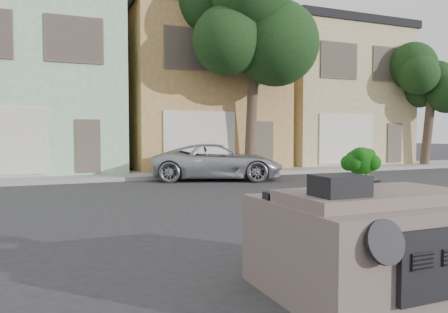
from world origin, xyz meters
TOP-DOWN VIEW (x-y plane):
  - ground_plane at (0.00, 0.00)m, footprint 120.00×120.00m
  - sidewalk at (0.00, 10.50)m, footprint 40.00×3.00m
  - townhouse_mint at (-3.50, 14.50)m, footprint 7.20×8.20m
  - townhouse_tan at (4.00, 14.50)m, footprint 7.20×8.20m
  - townhouse_beige at (11.50, 14.50)m, footprint 7.20×8.20m
  - silver_pickup at (2.84, 8.24)m, footprint 5.27×3.79m
  - tree_near at (5.00, 9.80)m, footprint 4.40×4.00m
  - tree_far at (15.00, 9.80)m, footprint 3.20×3.00m
  - car_dashboard at (0.00, -3.00)m, footprint 2.00×1.80m
  - instrument_hump at (-0.58, -3.35)m, footprint 0.48×0.38m
  - wiper_arm at (0.28, -2.62)m, footprint 0.69×0.15m
  - broccoli at (0.03, -2.93)m, footprint 0.52×0.52m

SIDE VIEW (x-z plane):
  - ground_plane at x=0.00m, z-range 0.00..0.00m
  - silver_pickup at x=2.84m, z-range -0.67..0.67m
  - sidewalk at x=0.00m, z-range 0.00..0.15m
  - car_dashboard at x=0.00m, z-range 0.00..1.12m
  - wiper_arm at x=0.28m, z-range 1.12..1.14m
  - instrument_hump at x=-0.58m, z-range 1.12..1.32m
  - broccoli at x=0.03m, z-range 1.12..1.57m
  - tree_far at x=15.00m, z-range 0.00..6.00m
  - townhouse_mint at x=-3.50m, z-range 0.00..7.55m
  - townhouse_tan at x=4.00m, z-range 0.00..7.55m
  - townhouse_beige at x=11.50m, z-range 0.00..7.55m
  - tree_near at x=5.00m, z-range 0.00..8.50m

